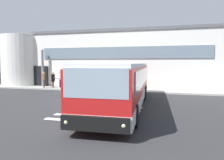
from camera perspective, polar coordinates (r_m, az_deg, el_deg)
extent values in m
cube|color=#2B2B2D|center=(16.04, -5.75, -5.16)|extent=(80.00, 90.00, 0.02)
cube|color=silver|center=(9.87, -6.95, -11.33)|extent=(4.40, 0.36, 0.01)
cube|color=silver|center=(10.68, -5.16, -10.08)|extent=(4.40, 0.36, 0.01)
cube|color=silver|center=(11.51, -3.63, -8.99)|extent=(4.40, 0.36, 0.01)
cube|color=silver|center=(12.34, -2.31, -8.05)|extent=(4.40, 0.36, 0.01)
cube|color=silver|center=(13.19, -1.17, -7.22)|extent=(4.40, 0.36, 0.01)
cube|color=silver|center=(27.38, 2.97, 5.23)|extent=(23.60, 12.00, 5.99)
cube|color=#56565B|center=(27.59, 2.99, 11.78)|extent=(23.80, 12.20, 0.30)
cylinder|color=silver|center=(27.15, -23.79, 4.85)|extent=(4.40, 4.40, 5.99)
cube|color=black|center=(24.98, -19.03, 0.92)|extent=(1.80, 0.16, 2.40)
cube|color=slate|center=(21.29, 2.34, 7.57)|extent=(17.60, 0.10, 1.20)
cube|color=#9E9B93|center=(20.55, -1.11, -2.73)|extent=(27.60, 2.00, 0.15)
cylinder|color=slate|center=(24.16, -18.63, 3.12)|extent=(0.28, 0.28, 4.04)
cube|color=red|center=(12.79, 2.80, -1.14)|extent=(3.06, 11.72, 2.15)
cube|color=silver|center=(12.90, 2.79, -4.68)|extent=(3.10, 11.76, 0.55)
cube|color=silver|center=(12.73, 2.82, 4.12)|extent=(2.95, 11.51, 0.20)
cube|color=#8C9EAD|center=(7.14, -4.61, -0.92)|extent=(2.35, 0.22, 1.05)
cube|color=#8C9EAD|center=(12.91, 8.71, 1.09)|extent=(0.50, 10.41, 0.95)
cube|color=#8C9EAD|center=(13.31, -2.49, 1.24)|extent=(0.50, 10.41, 0.95)
cube|color=black|center=(7.11, -4.63, 1.93)|extent=(2.15, 0.19, 0.28)
cube|color=black|center=(7.28, -4.84, -12.01)|extent=(2.46, 0.31, 0.52)
sphere|color=beige|center=(7.02, 3.29, -12.47)|extent=(0.18, 0.18, 0.18)
sphere|color=beige|center=(7.59, -12.50, -11.25)|extent=(0.18, 0.18, 0.18)
cylinder|color=#B7B7BF|center=(7.86, -14.69, 0.55)|extent=(0.40, 0.07, 0.05)
cube|color=black|center=(7.96, -15.98, 0.57)|extent=(0.05, 0.20, 0.28)
cylinder|color=black|center=(8.88, 6.17, -9.83)|extent=(0.34, 1.01, 1.00)
cylinder|color=black|center=(9.40, -8.41, -9.03)|extent=(0.34, 1.01, 1.00)
cylinder|color=black|center=(15.36, 8.70, -3.70)|extent=(0.34, 1.01, 1.00)
cylinder|color=black|center=(15.67, 0.07, -3.48)|extent=(0.34, 1.01, 1.00)
cylinder|color=black|center=(16.64, 8.96, -3.06)|extent=(0.34, 1.01, 1.00)
cylinder|color=black|center=(16.93, 0.98, -2.87)|extent=(0.34, 1.01, 1.00)
cylinder|color=#4C4233|center=(22.81, -18.32, -0.97)|extent=(0.15, 0.15, 0.85)
cylinder|color=#4C4233|center=(23.01, -18.34, -0.92)|extent=(0.15, 0.15, 0.85)
cube|color=#996633|center=(22.85, -18.38, 0.84)|extent=(0.40, 0.44, 0.58)
sphere|color=tan|center=(22.83, -18.41, 1.89)|extent=(0.23, 0.23, 0.23)
cylinder|color=#996633|center=(22.61, -18.36, 0.67)|extent=(0.09, 0.09, 0.55)
cylinder|color=#996633|center=(23.11, -18.40, 0.75)|extent=(0.09, 0.09, 0.55)
cylinder|color=#4C4233|center=(22.52, -15.91, -0.98)|extent=(0.15, 0.15, 0.85)
cylinder|color=#4C4233|center=(22.71, -16.11, -0.94)|extent=(0.15, 0.15, 0.85)
cube|color=#996633|center=(22.56, -16.05, 0.85)|extent=(0.44, 0.40, 0.58)
sphere|color=tan|center=(22.54, -16.08, 1.91)|extent=(0.23, 0.23, 0.23)
cylinder|color=#996633|center=(22.33, -15.80, 0.69)|extent=(0.09, 0.09, 0.55)
cylinder|color=#996633|center=(22.79, -16.29, 0.75)|extent=(0.09, 0.09, 0.55)
cylinder|color=#1E2338|center=(22.72, -14.02, -0.89)|extent=(0.15, 0.15, 0.85)
cylinder|color=#1E2338|center=(22.91, -14.15, -0.85)|extent=(0.15, 0.15, 0.85)
cube|color=silver|center=(22.76, -14.12, 0.92)|extent=(0.42, 0.43, 0.58)
sphere|color=tan|center=(22.73, -14.15, 1.98)|extent=(0.23, 0.23, 0.23)
cylinder|color=silver|center=(22.52, -13.96, 0.76)|extent=(0.09, 0.09, 0.55)
cylinder|color=silver|center=(23.00, -14.28, 0.83)|extent=(0.09, 0.09, 0.55)
cube|color=maroon|center=(22.80, -13.71, 0.89)|extent=(0.34, 0.34, 0.44)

